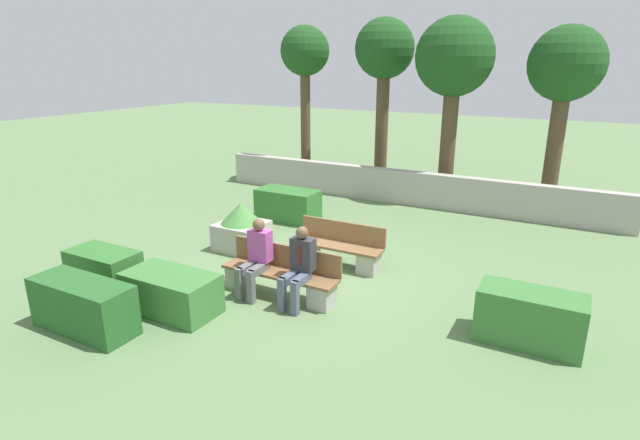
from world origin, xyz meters
name	(u,v)px	position (x,y,z in m)	size (l,w,h in m)	color
ground_plane	(306,272)	(0.00, 0.00, 0.00)	(60.00, 60.00, 0.00)	#607F51
perimeter_wall	(403,187)	(0.00, 5.44, 0.46)	(11.35, 0.30, 0.93)	#ADA89E
bench_front	(281,277)	(0.10, -1.04, 0.33)	(2.10, 0.48, 0.84)	brown
bench_left_side	(338,250)	(0.39, 0.58, 0.32)	(1.78, 0.48, 0.84)	brown
person_seated_man	(299,264)	(0.55, -1.18, 0.72)	(0.38, 0.63, 1.31)	#515B70
person_seated_woman	(256,254)	(-0.28, -1.18, 0.72)	(0.38, 0.63, 1.32)	slate
hedge_block_near_left	(530,318)	(3.99, -0.65, 0.39)	(1.42, 0.66, 0.78)	#3D7A38
hedge_block_near_right	(104,269)	(-2.78, -2.25, 0.34)	(1.26, 0.68, 0.69)	#33702D
hedge_block_mid_left	(84,306)	(-1.83, -3.38, 0.39)	(1.65, 0.62, 0.77)	#286028
hedge_block_mid_right	(288,205)	(-2.02, 2.62, 0.39)	(1.53, 0.78, 0.77)	#33702D
hedge_block_far_left	(171,293)	(-1.11, -2.34, 0.32)	(1.50, 0.79, 0.64)	#3D7A38
planter_corner_left	(242,227)	(-1.81, 0.44, 0.48)	(0.94, 0.94, 1.00)	#ADA89E
tree_leftmost	(305,58)	(-3.77, 6.58, 3.90)	(1.52, 1.52, 4.87)	brown
tree_center_left	(384,56)	(-1.37, 7.14, 3.95)	(1.77, 1.77, 5.05)	brown
tree_center_right	(454,62)	(0.89, 6.49, 3.78)	(2.10, 2.10, 4.97)	brown
tree_rightmost	(566,70)	(3.59, 7.05, 3.59)	(1.90, 1.90, 4.70)	brown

